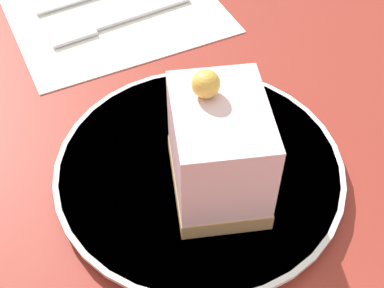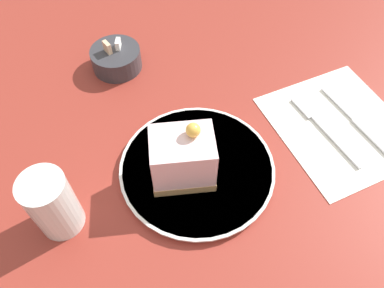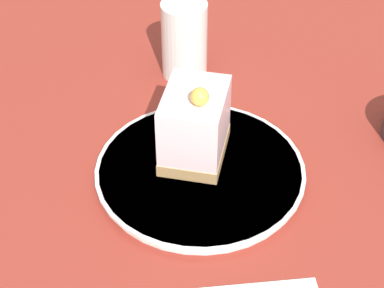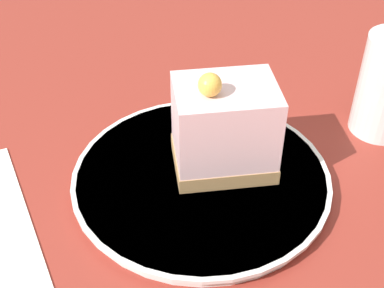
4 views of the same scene
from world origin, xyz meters
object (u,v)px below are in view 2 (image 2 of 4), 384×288
at_px(cake_slice, 183,158).
at_px(drinking_glass, 53,204).
at_px(knife, 361,125).
at_px(sugar_bowl, 116,59).
at_px(fork, 320,124).
at_px(plate, 197,168).

height_order(cake_slice, drinking_glass, cake_slice).
relative_size(knife, sugar_bowl, 1.78).
relative_size(sugar_bowl, drinking_glass, 0.87).
relative_size(fork, sugar_bowl, 1.81).
bearing_deg(knife, cake_slice, 170.51).
xyz_separation_m(cake_slice, knife, (0.33, -0.01, -0.05)).
bearing_deg(cake_slice, plate, 26.29).
relative_size(cake_slice, drinking_glass, 1.00).
distance_m(plate, drinking_glass, 0.22).
xyz_separation_m(cake_slice, fork, (0.26, 0.02, -0.05)).
height_order(plate, knife, plate).
relative_size(plate, drinking_glass, 2.24).
distance_m(cake_slice, drinking_glass, 0.19).
xyz_separation_m(plate, knife, (0.30, -0.02, -0.00)).
bearing_deg(sugar_bowl, fork, -42.37).
distance_m(fork, sugar_bowl, 0.41).
xyz_separation_m(fork, drinking_glass, (-0.46, -0.02, 0.05)).
xyz_separation_m(fork, sugar_bowl, (-0.30, 0.27, 0.02)).
height_order(knife, sugar_bowl, sugar_bowl).
bearing_deg(plate, sugar_bowl, 102.09).
relative_size(plate, sugar_bowl, 2.57).
distance_m(plate, cake_slice, 0.06).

